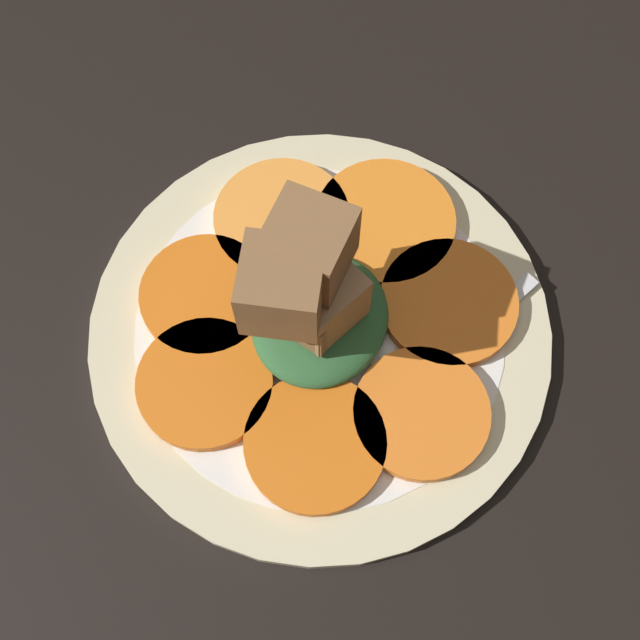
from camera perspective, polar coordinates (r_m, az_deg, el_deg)
table_slab at (r=53.75cm, az=0.00°, el=-1.28°), size 120.00×120.00×2.00cm
plate at (r=52.34cm, az=0.00°, el=-0.67°), size 30.00×30.00×1.05cm
carrot_slice_0 at (r=54.86cm, az=-2.73°, el=7.19°), size 9.25×9.25×0.88cm
carrot_slice_1 at (r=52.73cm, az=-8.16°, el=1.78°), size 8.54×8.54×0.88cm
carrot_slice_2 at (r=50.50cm, az=-8.19°, el=-4.47°), size 8.53×8.53×0.88cm
carrot_slice_3 at (r=48.93cm, az=-0.35°, el=-8.76°), size 8.66×8.66×0.88cm
carrot_slice_4 at (r=49.81cm, az=7.22°, el=-6.58°), size 8.44×8.44×0.88cm
carrot_slice_5 at (r=52.64cm, az=9.12°, el=1.24°), size 8.96×8.96×0.88cm
carrot_slice_6 at (r=54.87cm, az=4.64°, el=6.98°), size 9.56×9.56×0.88cm
center_pile at (r=47.44cm, az=-0.55°, el=1.59°), size 9.61×8.54×11.16cm
fork at (r=51.08cm, az=8.07°, el=-3.37°), size 16.97×8.43×0.40cm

